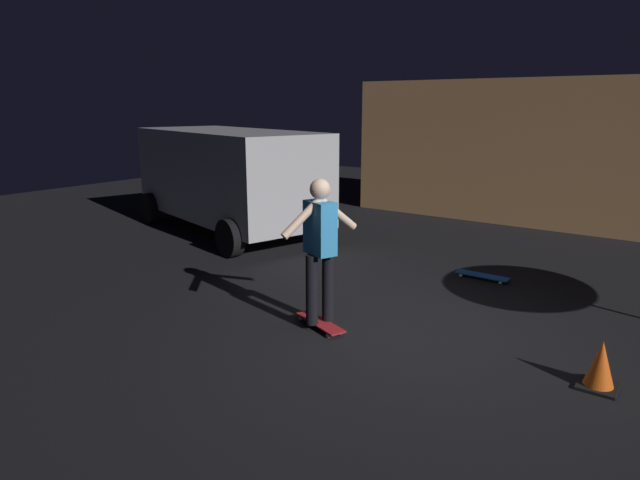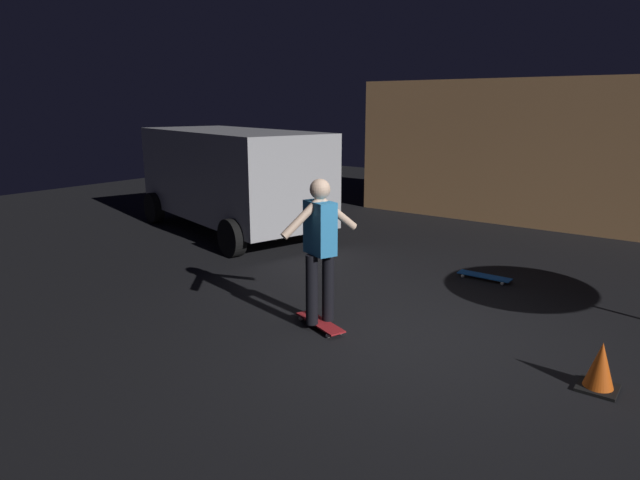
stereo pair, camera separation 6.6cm
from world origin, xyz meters
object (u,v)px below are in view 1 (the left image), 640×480
(skateboard_ridden, at_px, (320,323))
(traffic_cone, at_px, (600,367))
(skater, at_px, (320,241))
(skateboard_spare, at_px, (482,276))
(parked_van, at_px, (229,174))

(skateboard_ridden, xyz_separation_m, traffic_cone, (2.89, 0.36, 0.16))
(skateboard_ridden, distance_m, skater, 0.98)
(skater, bearing_deg, skateboard_spare, 72.74)
(skateboard_ridden, distance_m, skateboard_spare, 3.01)
(skateboard_ridden, height_order, skateboard_spare, same)
(parked_van, xyz_separation_m, skateboard_spare, (5.34, -0.12, -1.11))
(skateboard_ridden, bearing_deg, skater, 90.00)
(parked_van, relative_size, skateboard_ridden, 6.18)
(traffic_cone, bearing_deg, skater, -172.83)
(parked_van, xyz_separation_m, skater, (4.45, -3.00, -0.12))
(skateboard_spare, distance_m, traffic_cone, 3.21)
(parked_van, distance_m, skateboard_ridden, 5.47)
(parked_van, height_order, skateboard_spare, parked_van)
(skateboard_spare, distance_m, skater, 3.17)
(skater, distance_m, traffic_cone, 3.03)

